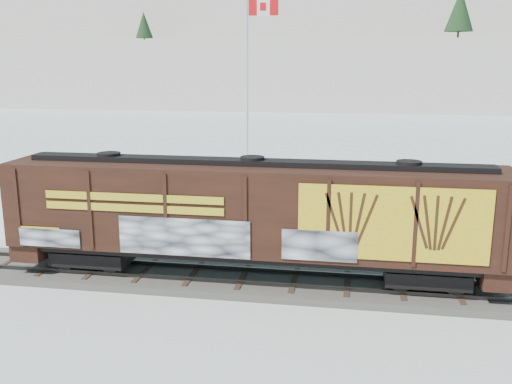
% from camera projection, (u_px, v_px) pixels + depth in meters
% --- Properties ---
extents(ground, '(500.00, 500.00, 0.00)m').
position_uv_depth(ground, '(243.00, 284.00, 22.22)').
color(ground, white).
rests_on(ground, ground).
extents(rail_track, '(50.00, 3.40, 0.43)m').
position_uv_depth(rail_track, '(243.00, 280.00, 22.19)').
color(rail_track, '#59544C').
rests_on(rail_track, ground).
extents(parking_strip, '(40.00, 8.00, 0.03)m').
position_uv_depth(parking_strip, '(271.00, 229.00, 29.42)').
color(parking_strip, white).
rests_on(parking_strip, ground).
extents(hillside, '(360.00, 110.00, 93.00)m').
position_uv_depth(hillside, '(341.00, 38.00, 153.29)').
color(hillside, white).
rests_on(hillside, ground).
extents(hopper_railcar, '(18.76, 3.06, 4.50)m').
position_uv_depth(hopper_railcar, '(253.00, 211.00, 21.49)').
color(hopper_railcar, black).
rests_on(hopper_railcar, rail_track).
extents(flagpole, '(2.30, 0.90, 12.25)m').
position_uv_depth(flagpole, '(249.00, 126.00, 34.72)').
color(flagpole, silver).
rests_on(flagpole, ground).
extents(car_silver, '(4.64, 2.10, 1.55)m').
position_uv_depth(car_silver, '(237.00, 223.00, 27.64)').
color(car_silver, silver).
rests_on(car_silver, parking_strip).
extents(car_white, '(5.08, 2.58, 1.60)m').
position_uv_depth(car_white, '(289.00, 215.00, 29.07)').
color(car_white, silver).
rests_on(car_white, parking_strip).
extents(car_dark, '(5.35, 2.76, 1.48)m').
position_uv_depth(car_dark, '(459.00, 235.00, 25.90)').
color(car_dark, black).
rests_on(car_dark, parking_strip).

